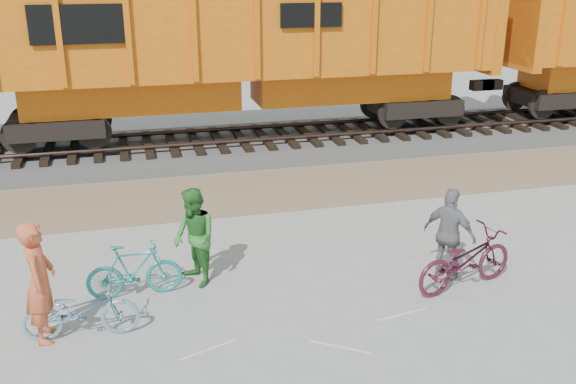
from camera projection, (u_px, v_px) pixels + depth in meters
name	position (u px, v px, depth m)	size (l,w,h in m)	color
ground	(266.00, 312.00, 9.88)	(120.00, 120.00, 0.00)	#9E9E99
gravel_strip	(214.00, 194.00, 14.89)	(120.00, 3.00, 0.02)	#8D7457
ballast_bed	(195.00, 148.00, 18.03)	(120.00, 4.00, 0.30)	slate
track	(195.00, 137.00, 17.92)	(120.00, 2.60, 0.24)	black
hopper_car_center	(245.00, 44.00, 17.41)	(14.00, 3.13, 4.65)	black
bicycle_blue	(81.00, 310.00, 9.10)	(0.57, 1.63, 0.86)	#709EB6
bicycle_teal	(134.00, 271.00, 10.21)	(0.43, 1.51, 0.91)	teal
bicycle_maroon	(465.00, 260.00, 10.48)	(0.67, 1.92, 1.01)	#4E172A
person_solo	(40.00, 282.00, 8.91)	(0.65, 0.43, 1.79)	#D55934
person_man	(194.00, 238.00, 10.51)	(0.81, 0.63, 1.66)	#2F762C
person_woman	(449.00, 234.00, 10.72)	(0.94, 0.39, 1.60)	slate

